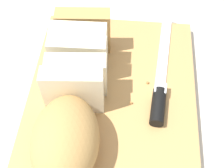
{
  "coord_description": "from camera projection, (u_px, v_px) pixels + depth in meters",
  "views": [
    {
      "loc": [
        -0.29,
        -0.03,
        0.48
      ],
      "look_at": [
        0.0,
        0.0,
        0.06
      ],
      "focal_mm": 49.32,
      "sensor_mm": 36.0,
      "label": 1
    }
  ],
  "objects": [
    {
      "name": "ground_plane",
      "position": [
        112.0,
        101.0,
        0.56
      ],
      "size": [
        3.0,
        3.0,
        0.0
      ],
      "primitive_type": "plane",
      "color": "beige"
    },
    {
      "name": "cutting_board",
      "position": [
        112.0,
        97.0,
        0.55
      ],
      "size": [
        0.37,
        0.3,
        0.03
      ],
      "primitive_type": "cube",
      "rotation": [
        0.0,
        0.0,
        0.01
      ],
      "color": "tan",
      "rests_on": "ground_plane"
    },
    {
      "name": "bread_loaf",
      "position": [
        73.0,
        97.0,
        0.48
      ],
      "size": [
        0.31,
        0.11,
        0.09
      ],
      "rotation": [
        0.0,
        0.0,
        0.05
      ],
      "color": "tan",
      "rests_on": "cutting_board"
    },
    {
      "name": "bread_knife",
      "position": [
        160.0,
        92.0,
        0.53
      ],
      "size": [
        0.27,
        0.04,
        0.02
      ],
      "rotation": [
        0.0,
        0.0,
        -0.08
      ],
      "color": "silver",
      "rests_on": "cutting_board"
    },
    {
      "name": "crumb_near_knife",
      "position": [
        131.0,
        103.0,
        0.53
      ],
      "size": [
        0.0,
        0.0,
        0.0
      ],
      "primitive_type": "sphere",
      "color": "#A8753D",
      "rests_on": "cutting_board"
    },
    {
      "name": "crumb_near_loaf",
      "position": [
        83.0,
        97.0,
        0.53
      ],
      "size": [
        0.01,
        0.01,
        0.01
      ],
      "primitive_type": "sphere",
      "color": "#A8753D",
      "rests_on": "cutting_board"
    },
    {
      "name": "crumb_stray_left",
      "position": [
        102.0,
        75.0,
        0.56
      ],
      "size": [
        0.0,
        0.0,
        0.0
      ],
      "primitive_type": "sphere",
      "color": "#A8753D",
      "rests_on": "cutting_board"
    },
    {
      "name": "crumb_stray_right",
      "position": [
        148.0,
        83.0,
        0.55
      ],
      "size": [
        0.0,
        0.0,
        0.0
      ],
      "primitive_type": "sphere",
      "color": "#A8753D",
      "rests_on": "cutting_board"
    }
  ]
}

